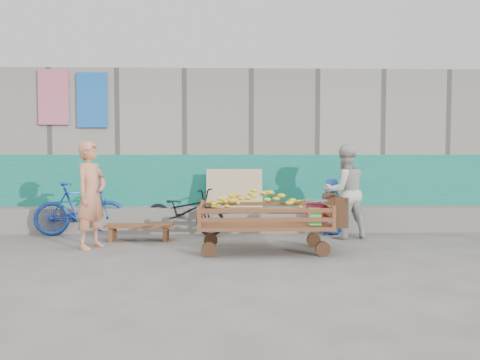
{
  "coord_description": "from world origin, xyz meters",
  "views": [
    {
      "loc": [
        0.17,
        -6.12,
        1.38
      ],
      "look_at": [
        0.37,
        1.2,
        1.0
      ],
      "focal_mm": 35.0,
      "sensor_mm": 36.0,
      "label": 1
    }
  ],
  "objects_px": {
    "banana_cart": "(262,211)",
    "bench": "(139,229)",
    "child": "(332,207)",
    "bicycle_blue": "(80,209)",
    "woman": "(345,192)",
    "bicycle_dark": "(184,211)",
    "vendor_man": "(91,195)"
  },
  "relations": [
    {
      "from": "child",
      "to": "woman",
      "type": "bearing_deg",
      "value": 128.48
    },
    {
      "from": "banana_cart",
      "to": "child",
      "type": "height_order",
      "value": "child"
    },
    {
      "from": "woman",
      "to": "bicycle_dark",
      "type": "bearing_deg",
      "value": -21.48
    },
    {
      "from": "child",
      "to": "bicycle_blue",
      "type": "bearing_deg",
      "value": 12.6
    },
    {
      "from": "child",
      "to": "vendor_man",
      "type": "bearing_deg",
      "value": 29.72
    },
    {
      "from": "banana_cart",
      "to": "bicycle_blue",
      "type": "distance_m",
      "value": 3.4
    },
    {
      "from": "vendor_man",
      "to": "bicycle_dark",
      "type": "xyz_separation_m",
      "value": [
        1.26,
        1.2,
        -0.39
      ]
    },
    {
      "from": "banana_cart",
      "to": "vendor_man",
      "type": "xyz_separation_m",
      "value": [
        -2.52,
        0.31,
        0.2
      ]
    },
    {
      "from": "woman",
      "to": "child",
      "type": "relative_size",
      "value": 1.58
    },
    {
      "from": "banana_cart",
      "to": "child",
      "type": "bearing_deg",
      "value": 46.35
    },
    {
      "from": "vendor_man",
      "to": "child",
      "type": "xyz_separation_m",
      "value": [
        3.84,
        1.08,
        -0.3
      ]
    },
    {
      "from": "banana_cart",
      "to": "child",
      "type": "relative_size",
      "value": 2.07
    },
    {
      "from": "bicycle_blue",
      "to": "woman",
      "type": "bearing_deg",
      "value": -107.67
    },
    {
      "from": "bicycle_dark",
      "to": "bicycle_blue",
      "type": "relative_size",
      "value": 1.01
    },
    {
      "from": "bench",
      "to": "bicycle_blue",
      "type": "height_order",
      "value": "bicycle_blue"
    },
    {
      "from": "bicycle_blue",
      "to": "bench",
      "type": "bearing_deg",
      "value": -130.08
    },
    {
      "from": "child",
      "to": "banana_cart",
      "type": "bearing_deg",
      "value": 60.4
    },
    {
      "from": "banana_cart",
      "to": "bench",
      "type": "height_order",
      "value": "banana_cart"
    },
    {
      "from": "vendor_man",
      "to": "banana_cart",
      "type": "bearing_deg",
      "value": -75.02
    },
    {
      "from": "banana_cart",
      "to": "bench",
      "type": "xyz_separation_m",
      "value": [
        -1.92,
        0.9,
        -0.39
      ]
    },
    {
      "from": "banana_cart",
      "to": "bicycle_blue",
      "type": "xyz_separation_m",
      "value": [
        -3.05,
        1.5,
        -0.13
      ]
    },
    {
      "from": "bicycle_blue",
      "to": "vendor_man",
      "type": "bearing_deg",
      "value": -167.99
    },
    {
      "from": "bench",
      "to": "bicycle_blue",
      "type": "distance_m",
      "value": 1.3
    },
    {
      "from": "bench",
      "to": "woman",
      "type": "xyz_separation_m",
      "value": [
        3.39,
        0.17,
        0.58
      ]
    },
    {
      "from": "child",
      "to": "bicycle_dark",
      "type": "bearing_deg",
      "value": 11.31
    },
    {
      "from": "bench",
      "to": "bicycle_blue",
      "type": "relative_size",
      "value": 0.71
    },
    {
      "from": "bench",
      "to": "bicycle_dark",
      "type": "relative_size",
      "value": 0.7
    },
    {
      "from": "woman",
      "to": "bicycle_blue",
      "type": "bearing_deg",
      "value": -17.7
    },
    {
      "from": "woman",
      "to": "child",
      "type": "bearing_deg",
      "value": -77.87
    },
    {
      "from": "bench",
      "to": "bicycle_dark",
      "type": "distance_m",
      "value": 0.93
    },
    {
      "from": "bench",
      "to": "child",
      "type": "bearing_deg",
      "value": 8.48
    },
    {
      "from": "vendor_man",
      "to": "bicycle_blue",
      "type": "distance_m",
      "value": 1.35
    }
  ]
}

